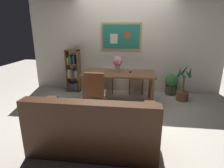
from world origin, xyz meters
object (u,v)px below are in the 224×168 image
dining_chair_far_right (136,73)px  tv_remote (130,71)px  dining_table (119,76)px  flower_vase (118,62)px  potted_ivy (171,84)px  dining_chair_far_left (108,72)px  dining_chair_near_left (96,90)px  bookshelf (73,73)px  potted_palm (183,88)px  leather_couch (94,129)px

dining_chair_far_right → tv_remote: dining_chair_far_right is taller
dining_table → tv_remote: bearing=16.8°
dining_table → flower_vase: bearing=121.6°
dining_table → dining_chair_far_right: 0.88m
potted_ivy → tv_remote: (-1.08, -0.60, 0.45)m
dining_chair_far_right → potted_ivy: 0.97m
dining_chair_far_left → dining_chair_far_right: bearing=-0.2°
dining_chair_near_left → dining_chair_far_right: (0.81, 1.56, 0.00)m
bookshelf → potted_palm: 2.92m
dining_chair_near_left → bookshelf: (-0.94, 1.42, -0.00)m
dining_table → bookshelf: bookshelf is taller
dining_chair_near_left → potted_palm: (1.95, 1.06, -0.23)m
flower_vase → bookshelf: bearing=156.7°
leather_couch → tv_remote: (0.45, 1.97, 0.43)m
dining_chair_near_left → potted_ivy: size_ratio=1.58×
tv_remote → dining_chair_near_left: bearing=-127.1°
dining_chair_near_left → potted_ivy: (1.74, 1.48, -0.25)m
potted_palm → tv_remote: (-1.29, -0.19, 0.43)m
dining_chair_far_left → potted_ivy: dining_chair_far_left is taller
dining_chair_far_right → bookshelf: bookshelf is taller
potted_ivy → tv_remote: tv_remote is taller
dining_chair_far_left → leather_couch: dining_chair_far_left is taller
dining_chair_far_left → potted_ivy: bearing=-2.9°
leather_couch → flower_vase: flower_vase is taller
leather_couch → potted_palm: bearing=51.1°
dining_chair_far_right → leather_couch: dining_chair_far_right is taller
dining_table → potted_palm: (1.56, 0.27, -0.33)m
dining_chair_near_left → leather_couch: size_ratio=0.51×
potted_ivy → tv_remote: bearing=-150.9°
potted_palm → dining_chair_near_left: bearing=-151.4°
dining_chair_far_left → tv_remote: 0.97m
potted_ivy → potted_palm: potted_palm is taller
dining_chair_far_right → leather_couch: bearing=-102.7°
dining_chair_far_right → flower_vase: 0.93m
dining_chair_near_left → tv_remote: size_ratio=5.66×
leather_couch → bookshelf: (-1.15, 2.52, 0.22)m
leather_couch → potted_palm: 2.78m
dining_table → dining_chair_far_left: (-0.39, 0.77, -0.10)m
leather_couch → dining_chair_far_right: bearing=77.3°
dining_chair_near_left → tv_remote: bearing=52.9°
dining_chair_near_left → dining_chair_far_right: size_ratio=1.00×
dining_table → dining_chair_near_left: size_ratio=1.85×
dining_table → flower_vase: 0.32m
dining_table → tv_remote: tv_remote is taller
dining_table → bookshelf: size_ratio=1.43×
dining_table → dining_chair_far_right: bearing=61.8°
dining_chair_near_left → leather_couch: bearing=-79.2°
potted_ivy → dining_chair_far_left: bearing=177.1°
potted_ivy → flower_vase: bearing=-156.3°
dining_chair_near_left → leather_couch: (0.21, -1.10, -0.23)m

